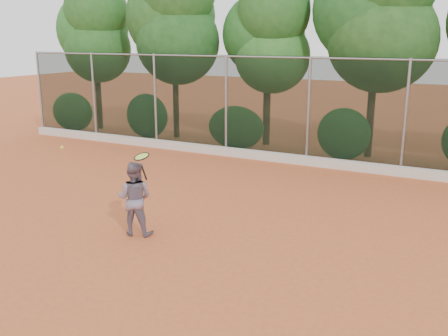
% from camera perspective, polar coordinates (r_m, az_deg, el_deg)
% --- Properties ---
extents(ground, '(80.00, 80.00, 0.00)m').
position_cam_1_polar(ground, '(10.71, -2.47, -7.70)').
color(ground, '#C2592D').
rests_on(ground, ground).
extents(concrete_curb, '(24.00, 0.20, 0.30)m').
position_cam_1_polar(concrete_curb, '(16.65, 9.19, 0.87)').
color(concrete_curb, beige).
rests_on(concrete_curb, ground).
extents(tennis_player, '(0.91, 0.79, 1.59)m').
position_cam_1_polar(tennis_player, '(10.68, -10.19, -3.44)').
color(tennis_player, slate).
rests_on(tennis_player, ground).
extents(chainlink_fence, '(24.09, 0.09, 3.50)m').
position_cam_1_polar(chainlink_fence, '(16.50, 9.63, 6.77)').
color(chainlink_fence, black).
rests_on(chainlink_fence, ground).
extents(foliage_backdrop, '(23.70, 3.63, 7.55)m').
position_cam_1_polar(foliage_backdrop, '(18.40, 10.26, 15.49)').
color(foliage_backdrop, '#3A2816').
rests_on(foliage_backdrop, ground).
extents(tennis_racket, '(0.41, 0.41, 0.58)m').
position_cam_1_polar(tennis_racket, '(10.13, -9.37, 1.09)').
color(tennis_racket, black).
rests_on(tennis_racket, ground).
extents(tennis_ball_in_flight, '(0.07, 0.07, 0.07)m').
position_cam_1_polar(tennis_ball_in_flight, '(11.02, -18.04, 2.25)').
color(tennis_ball_in_flight, yellow).
rests_on(tennis_ball_in_flight, ground).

